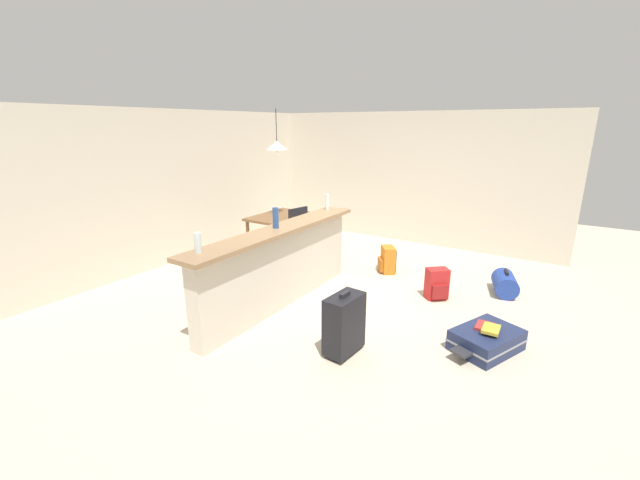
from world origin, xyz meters
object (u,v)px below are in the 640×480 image
backpack_red (437,284)px  pendant_lamp (277,145)px  bottle_clear (198,243)px  dining_table (281,221)px  dining_chair_near_partition (302,233)px  backpack_orange (387,260)px  book_stack (488,328)px  suitcase_flat_navy (486,340)px  bottle_white (327,202)px  bottle_blue (276,218)px  suitcase_upright_black (344,324)px  duffel_bag_blue (505,283)px

backpack_red → pendant_lamp: bearing=85.5°
bottle_clear → dining_table: (2.78, 1.15, -0.49)m
dining_chair_near_partition → backpack_orange: 1.47m
bottle_clear → pendant_lamp: bearing=22.7°
book_stack → suitcase_flat_navy: bearing=-44.5°
dining_chair_near_partition → backpack_red: dining_chair_near_partition is taller
bottle_white → backpack_red: bearing=-89.1°
pendant_lamp → bottle_blue: bearing=-142.5°
bottle_blue → dining_table: 2.05m
dining_table → pendant_lamp: 1.29m
bottle_blue → backpack_orange: bottle_blue is taller
dining_chair_near_partition → suitcase_flat_navy: dining_chair_near_partition is taller
pendant_lamp → backpack_orange: 2.58m
bottle_clear → suitcase_flat_navy: bottle_clear is taller
bottle_white → backpack_red: (0.03, -1.71, -0.95)m
suitcase_flat_navy → bottle_white: bearing=69.3°
bottle_blue → dining_chair_near_partition: size_ratio=0.28×
bottle_white → book_stack: 2.85m
suitcase_upright_black → backpack_orange: (2.39, 0.56, -0.13)m
bottle_clear → backpack_red: bottle_clear is taller
duffel_bag_blue → dining_chair_near_partition: bearing=98.0°
bottle_blue → backpack_red: bearing=-52.3°
duffel_bag_blue → bottle_clear: bearing=141.9°
bottle_blue → suitcase_flat_navy: (0.31, -2.50, -1.05)m
backpack_red → bottle_blue: bearing=127.7°
bottle_clear → duffel_bag_blue: 4.11m
bottle_clear → dining_table: size_ratio=0.19×
suitcase_flat_navy → duffel_bag_blue: 1.64m
bottle_white → backpack_orange: size_ratio=0.56×
bottle_clear → bottle_blue: bearing=-1.7°
duffel_bag_blue → backpack_orange: size_ratio=1.30×
pendant_lamp → duffel_bag_blue: bearing=-83.1°
bottle_blue → suitcase_flat_navy: size_ratio=0.29×
dining_table → bottle_white: bearing=-106.0°
duffel_bag_blue → backpack_orange: (-0.10, 1.70, 0.05)m
backpack_red → backpack_orange: same height
bottle_blue → backpack_orange: (1.85, -0.72, -0.96)m
bottle_blue → book_stack: size_ratio=0.84×
backpack_orange → book_stack: backpack_orange is taller
bottle_blue → backpack_red: size_ratio=0.61×
pendant_lamp → suitcase_flat_navy: (-1.21, -3.66, -1.82)m
duffel_bag_blue → backpack_orange: bearing=93.5°
book_stack → bottle_white: bearing=69.3°
pendant_lamp → backpack_orange: size_ratio=1.63×
bottle_clear → suitcase_flat_navy: 3.11m
bottle_clear → bottle_white: bottle_white is taller
backpack_red → bottle_white: bearing=90.9°
bottle_white → book_stack: bearing=-110.7°
bottle_white → book_stack: bottle_white is taller
suitcase_flat_navy → book_stack: book_stack is taller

